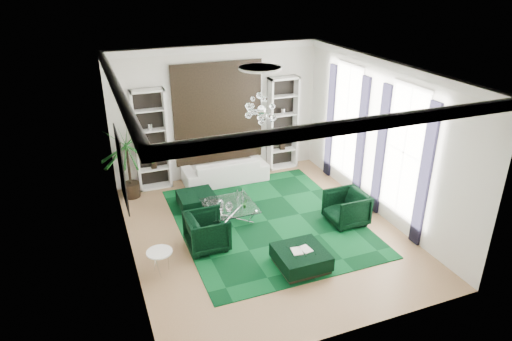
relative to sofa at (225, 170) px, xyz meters
name	(u,v)px	position (x,y,z in m)	size (l,w,h in m)	color
floor	(264,232)	(0.00, -2.94, -0.36)	(6.00, 7.00, 0.02)	#A37D56
ceiling	(266,69)	(0.00, -2.94, 3.46)	(6.00, 7.00, 0.02)	white
wall_back	(218,113)	(0.00, 0.57, 1.55)	(6.00, 0.02, 3.80)	silver
wall_front	(352,239)	(0.00, -6.45, 1.55)	(6.00, 0.02, 3.80)	silver
wall_left	(123,178)	(-3.01, -2.94, 1.55)	(0.02, 7.00, 3.80)	silver
wall_right	(381,139)	(3.01, -2.94, 1.55)	(0.02, 7.00, 3.80)	silver
crown_molding	(266,74)	(0.00, -2.94, 3.35)	(6.00, 7.00, 0.18)	white
ceiling_medallion	(260,68)	(0.00, -2.64, 3.42)	(0.90, 0.90, 0.05)	white
tapestry	(218,113)	(0.00, 0.52, 1.55)	(2.50, 0.06, 2.80)	black
shelving_left	(151,140)	(-1.95, 0.37, 1.05)	(0.90, 0.38, 2.80)	white
shelving_right	(283,124)	(1.95, 0.37, 1.05)	(0.90, 0.38, 2.80)	white
painting	(122,169)	(-2.97, -2.34, 1.50)	(0.04, 1.30, 1.60)	black
window_near	(404,152)	(2.99, -3.84, 1.55)	(0.03, 1.10, 2.90)	white
curtain_near_a	(425,177)	(2.96, -4.62, 1.30)	(0.07, 0.30, 3.25)	black
curtain_near_b	(380,151)	(2.96, -3.06, 1.30)	(0.07, 0.30, 3.25)	black
window_far	(347,121)	(2.99, -1.44, 1.55)	(0.03, 1.10, 2.90)	white
curtain_far_a	(361,140)	(2.96, -2.22, 1.30)	(0.07, 0.30, 3.25)	black
curtain_far_b	(330,122)	(2.96, -0.66, 1.30)	(0.07, 0.30, 3.25)	black
rug	(267,221)	(0.26, -2.54, -0.34)	(4.20, 5.00, 0.02)	black
sofa	(225,170)	(0.00, 0.00, 0.00)	(2.39, 0.94, 0.70)	silver
armchair_left	(207,231)	(-1.41, -3.10, 0.06)	(0.87, 0.89, 0.81)	black
armchair_right	(346,208)	(1.99, -3.29, 0.06)	(0.87, 0.89, 0.81)	black
coffee_table	(230,213)	(-0.58, -2.15, -0.14)	(1.20, 1.20, 0.41)	white
ottoman_side	(197,201)	(-1.17, -1.26, -0.15)	(0.90, 0.90, 0.40)	black
ottoman_front	(301,259)	(0.18, -4.49, -0.15)	(1.00, 1.00, 0.40)	black
book	(301,250)	(0.18, -4.49, 0.07)	(0.42, 0.28, 0.03)	white
side_table	(160,262)	(-2.55, -3.64, -0.10)	(0.52, 0.52, 0.50)	white
palm	(127,155)	(-2.65, 0.01, 0.85)	(1.50, 1.50, 2.40)	#17531A
chandelier	(261,110)	(0.06, -2.58, 2.50)	(0.80, 0.80, 0.72)	white
table_plant	(245,203)	(-0.28, -2.40, 0.18)	(0.13, 0.11, 0.24)	#17531A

